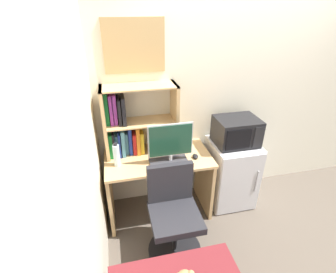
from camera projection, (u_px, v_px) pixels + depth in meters
wall_back at (268, 90)px, 2.95m from camera, size 6.40×0.04×2.60m
wall_left at (75, 223)px, 1.16m from camera, size 0.04×4.40×2.60m
desk at (159, 176)px, 2.77m from camera, size 1.12×0.61×0.76m
hutch_bookshelf at (130, 125)px, 2.60m from camera, size 0.76×0.29×0.74m
monitor at (171, 143)px, 2.47m from camera, size 0.45×0.20×0.43m
keyboard at (168, 161)px, 2.57m from camera, size 0.39×0.15×0.02m
computer_mouse at (195, 156)px, 2.63m from camera, size 0.06×0.09×0.04m
water_bottle at (117, 155)px, 2.46m from camera, size 0.07×0.07×0.25m
mini_fridge at (231, 172)px, 3.01m from camera, size 0.52×0.54×0.81m
microwave at (236, 131)px, 2.75m from camera, size 0.46×0.37×0.30m
desk_chair at (173, 218)px, 2.38m from camera, size 0.53×0.53×0.91m
wall_corkboard at (134, 46)px, 2.36m from camera, size 0.59×0.02×0.50m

